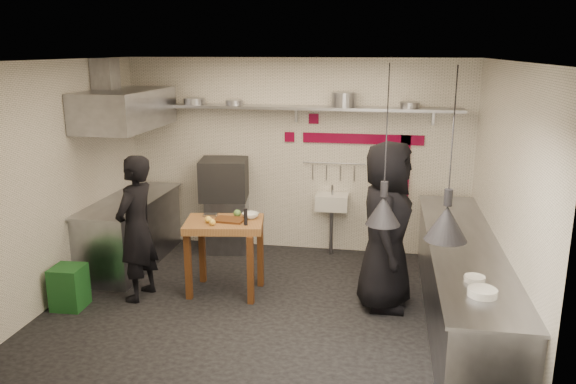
% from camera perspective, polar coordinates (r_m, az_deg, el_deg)
% --- Properties ---
extents(floor, '(5.00, 5.00, 0.00)m').
position_cam_1_polar(floor, '(6.66, -2.14, -11.65)').
color(floor, black).
rests_on(floor, ground).
extents(ceiling, '(5.00, 5.00, 0.00)m').
position_cam_1_polar(ceiling, '(5.98, -2.39, 13.22)').
color(ceiling, beige).
rests_on(ceiling, floor).
extents(wall_back, '(5.00, 0.04, 2.80)m').
position_cam_1_polar(wall_back, '(8.19, 0.87, 3.68)').
color(wall_back, silver).
rests_on(wall_back, floor).
extents(wall_front, '(5.00, 0.04, 2.80)m').
position_cam_1_polar(wall_front, '(4.24, -8.33, -6.80)').
color(wall_front, silver).
rests_on(wall_front, floor).
extents(wall_left, '(0.04, 4.20, 2.80)m').
position_cam_1_polar(wall_left, '(7.13, -22.31, 0.97)').
color(wall_left, silver).
rests_on(wall_left, floor).
extents(wall_right, '(0.04, 4.20, 2.80)m').
position_cam_1_polar(wall_right, '(6.16, 21.12, -0.90)').
color(wall_right, silver).
rests_on(wall_right, floor).
extents(red_band_horiz, '(1.70, 0.02, 0.14)m').
position_cam_1_polar(red_band_horiz, '(8.03, 7.59, 5.37)').
color(red_band_horiz, maroon).
rests_on(red_band_horiz, wall_back).
extents(red_band_vert, '(0.14, 0.02, 1.10)m').
position_cam_1_polar(red_band_vert, '(8.11, 11.72, 1.83)').
color(red_band_vert, maroon).
rests_on(red_band_vert, wall_back).
extents(red_tile_a, '(0.14, 0.02, 0.14)m').
position_cam_1_polar(red_tile_a, '(8.05, 2.63, 7.44)').
color(red_tile_a, maroon).
rests_on(red_tile_a, wall_back).
extents(red_tile_b, '(0.14, 0.02, 0.14)m').
position_cam_1_polar(red_tile_b, '(8.14, 0.16, 5.61)').
color(red_tile_b, maroon).
rests_on(red_tile_b, wall_back).
extents(back_shelf, '(4.60, 0.34, 0.04)m').
position_cam_1_polar(back_shelf, '(7.91, 0.68, 8.57)').
color(back_shelf, gray).
rests_on(back_shelf, wall_back).
extents(shelf_bracket_left, '(0.04, 0.06, 0.24)m').
position_cam_1_polar(shelf_bracket_left, '(8.58, -11.91, 8.05)').
color(shelf_bracket_left, gray).
rests_on(shelf_bracket_left, wall_back).
extents(shelf_bracket_mid, '(0.04, 0.06, 0.24)m').
position_cam_1_polar(shelf_bracket_mid, '(8.07, 0.85, 7.97)').
color(shelf_bracket_mid, gray).
rests_on(shelf_bracket_mid, wall_back).
extents(shelf_bracket_right, '(0.04, 0.06, 0.24)m').
position_cam_1_polar(shelf_bracket_right, '(7.99, 14.55, 7.45)').
color(shelf_bracket_right, gray).
rests_on(shelf_bracket_right, wall_back).
extents(pan_far_left, '(0.34, 0.34, 0.09)m').
position_cam_1_polar(pan_far_left, '(8.27, -9.49, 9.09)').
color(pan_far_left, gray).
rests_on(pan_far_left, back_shelf).
extents(pan_mid_left, '(0.26, 0.26, 0.07)m').
position_cam_1_polar(pan_mid_left, '(8.09, -5.47, 9.03)').
color(pan_mid_left, gray).
rests_on(pan_mid_left, back_shelf).
extents(stock_pot, '(0.41, 0.41, 0.20)m').
position_cam_1_polar(stock_pot, '(7.82, 5.71, 9.32)').
color(stock_pot, gray).
rests_on(stock_pot, back_shelf).
extents(pan_right, '(0.32, 0.32, 0.08)m').
position_cam_1_polar(pan_right, '(7.80, 12.26, 8.62)').
color(pan_right, gray).
rests_on(pan_right, back_shelf).
extents(oven_stand, '(0.67, 0.62, 0.80)m').
position_cam_1_polar(oven_stand, '(8.35, -6.18, -3.27)').
color(oven_stand, gray).
rests_on(oven_stand, floor).
extents(combi_oven, '(0.75, 0.72, 0.58)m').
position_cam_1_polar(combi_oven, '(8.16, -6.51, 1.32)').
color(combi_oven, black).
rests_on(combi_oven, oven_stand).
extents(oven_door, '(0.44, 0.10, 0.46)m').
position_cam_1_polar(oven_door, '(7.87, -6.89, 0.83)').
color(oven_door, maroon).
rests_on(oven_door, combi_oven).
extents(oven_glass, '(0.35, 0.07, 0.34)m').
position_cam_1_polar(oven_glass, '(7.89, -6.84, 0.87)').
color(oven_glass, black).
rests_on(oven_glass, oven_door).
extents(hand_sink, '(0.46, 0.34, 0.22)m').
position_cam_1_polar(hand_sink, '(8.09, 4.50, -1.01)').
color(hand_sink, silver).
rests_on(hand_sink, wall_back).
extents(sink_tap, '(0.03, 0.03, 0.14)m').
position_cam_1_polar(sink_tap, '(8.04, 4.52, 0.22)').
color(sink_tap, gray).
rests_on(sink_tap, hand_sink).
extents(sink_drain, '(0.06, 0.06, 0.66)m').
position_cam_1_polar(sink_drain, '(8.18, 4.41, -4.06)').
color(sink_drain, gray).
rests_on(sink_drain, floor).
extents(utensil_rail, '(0.90, 0.02, 0.02)m').
position_cam_1_polar(utensil_rail, '(8.10, 4.67, 2.93)').
color(utensil_rail, gray).
rests_on(utensil_rail, wall_back).
extents(counter_right, '(0.70, 3.80, 0.90)m').
position_cam_1_polar(counter_right, '(6.40, 17.24, -9.00)').
color(counter_right, gray).
rests_on(counter_right, floor).
extents(counter_right_top, '(0.76, 3.90, 0.03)m').
position_cam_1_polar(counter_right_top, '(6.24, 17.55, -5.07)').
color(counter_right_top, gray).
rests_on(counter_right_top, counter_right).
extents(plate_stack, '(0.31, 0.31, 0.07)m').
position_cam_1_polar(plate_stack, '(4.98, 19.14, -9.61)').
color(plate_stack, silver).
rests_on(plate_stack, counter_right_top).
extents(small_bowl_right, '(0.24, 0.24, 0.05)m').
position_cam_1_polar(small_bowl_right, '(5.25, 18.43, -8.37)').
color(small_bowl_right, silver).
rests_on(small_bowl_right, counter_right_top).
extents(counter_left, '(0.70, 1.90, 0.90)m').
position_cam_1_polar(counter_left, '(8.09, -15.65, -3.96)').
color(counter_left, gray).
rests_on(counter_left, floor).
extents(counter_left_top, '(0.76, 2.00, 0.03)m').
position_cam_1_polar(counter_left_top, '(7.96, -15.87, -0.78)').
color(counter_left_top, gray).
rests_on(counter_left_top, counter_left).
extents(extractor_hood, '(0.78, 1.60, 0.50)m').
position_cam_1_polar(extractor_hood, '(7.72, -16.17, 8.09)').
color(extractor_hood, gray).
rests_on(extractor_hood, ceiling).
extents(hood_duct, '(0.28, 0.28, 0.50)m').
position_cam_1_polar(hood_duct, '(7.80, -18.05, 10.97)').
color(hood_duct, gray).
rests_on(hood_duct, ceiling).
extents(green_bin, '(0.36, 0.36, 0.50)m').
position_cam_1_polar(green_bin, '(7.03, -21.35, -8.99)').
color(green_bin, '#19511F').
rests_on(green_bin, floor).
extents(prep_table, '(1.01, 0.78, 0.92)m').
position_cam_1_polar(prep_table, '(6.91, -6.41, -6.56)').
color(prep_table, brown).
rests_on(prep_table, floor).
extents(cutting_board, '(0.37, 0.27, 0.02)m').
position_cam_1_polar(cutting_board, '(6.75, -5.97, -2.83)').
color(cutting_board, '#532C13').
rests_on(cutting_board, prep_table).
extents(pepper_mill, '(0.05, 0.05, 0.20)m').
position_cam_1_polar(pepper_mill, '(6.55, -4.33, -2.53)').
color(pepper_mill, black).
rests_on(pepper_mill, prep_table).
extents(lemon_a, '(0.08, 0.08, 0.08)m').
position_cam_1_polar(lemon_a, '(6.70, -8.11, -2.78)').
color(lemon_a, gold).
rests_on(lemon_a, prep_table).
extents(lemon_b, '(0.10, 0.10, 0.08)m').
position_cam_1_polar(lemon_b, '(6.60, -7.70, -3.06)').
color(lemon_b, gold).
rests_on(lemon_b, prep_table).
extents(veg_ball, '(0.10, 0.10, 0.09)m').
position_cam_1_polar(veg_ball, '(6.87, -5.18, -2.17)').
color(veg_ball, '#4F7B36').
rests_on(veg_ball, prep_table).
extents(steel_tray, '(0.18, 0.13, 0.03)m').
position_cam_1_polar(steel_tray, '(6.96, -7.88, -2.33)').
color(steel_tray, gray).
rests_on(steel_tray, prep_table).
extents(bowl, '(0.26, 0.26, 0.06)m').
position_cam_1_polar(bowl, '(6.83, -3.84, -2.40)').
color(bowl, silver).
rests_on(bowl, prep_table).
extents(heat_lamp_near, '(0.38, 0.38, 1.47)m').
position_cam_1_polar(heat_lamp_near, '(5.14, 9.93, 4.58)').
color(heat_lamp_near, black).
rests_on(heat_lamp_near, ceiling).
extents(heat_lamp_far, '(0.47, 0.47, 1.43)m').
position_cam_1_polar(heat_lamp_far, '(4.69, 16.26, 3.56)').
color(heat_lamp_far, black).
rests_on(heat_lamp_far, ceiling).
extents(chef_left, '(0.51, 0.69, 1.74)m').
position_cam_1_polar(chef_left, '(6.83, -15.15, -3.59)').
color(chef_left, black).
rests_on(chef_left, floor).
extents(chef_right, '(0.66, 0.98, 1.95)m').
position_cam_1_polar(chef_right, '(6.44, 9.95, -3.44)').
color(chef_right, black).
rests_on(chef_right, floor).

